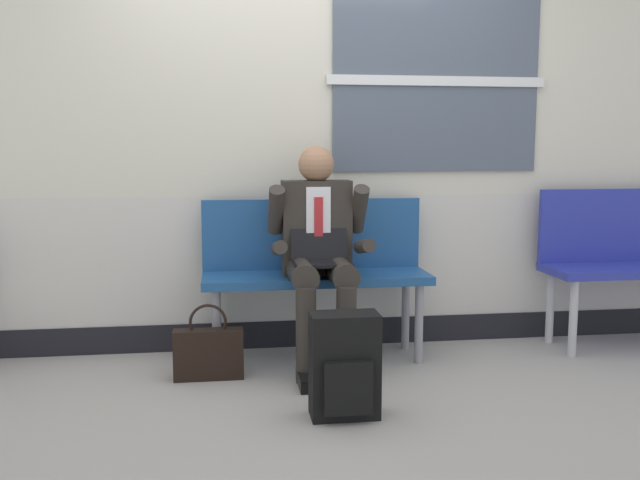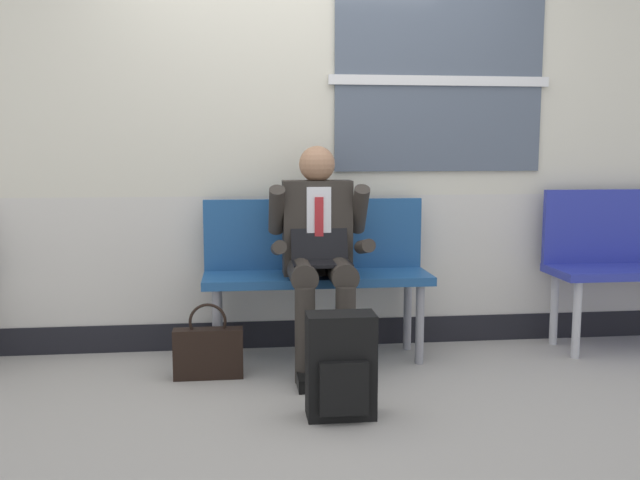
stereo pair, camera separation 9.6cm
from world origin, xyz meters
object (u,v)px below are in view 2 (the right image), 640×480
bench_with_person (316,263)px  person_seated (320,249)px  backpack (341,367)px  handbag (208,351)px  bench_empty (640,255)px

bench_with_person → person_seated: person_seated is taller
backpack → handbag: (-0.64, 0.64, -0.09)m
backpack → bench_empty: bearing=25.5°
handbag → person_seated: bearing=12.3°
bench_with_person → handbag: bench_with_person is taller
bench_empty → person_seated: (-2.07, -0.21, 0.10)m
person_seated → handbag: person_seated is taller
bench_empty → backpack: (-2.06, -0.98, -0.34)m
bench_empty → backpack: size_ratio=2.41×
bench_with_person → bench_empty: 2.07m
backpack → handbag: size_ratio=1.18×
bench_with_person → bench_empty: size_ratio=1.12×
backpack → handbag: backpack is taller
person_seated → backpack: bearing=-89.1°
person_seated → handbag: bearing=-167.7°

